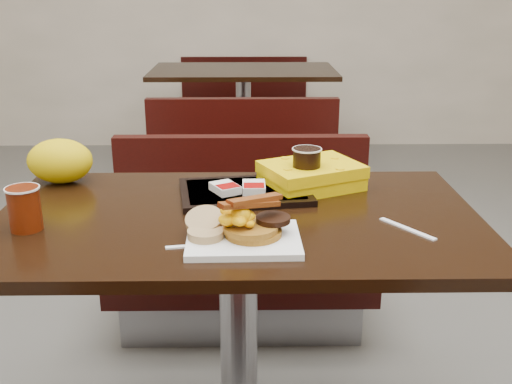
{
  "coord_description": "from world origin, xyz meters",
  "views": [
    {
      "loc": [
        0.03,
        -1.4,
        1.3
      ],
      "look_at": [
        0.05,
        -0.03,
        0.82
      ],
      "focal_mm": 42.45,
      "sensor_mm": 36.0,
      "label": 1
    }
  ],
  "objects_px": {
    "hashbrown_sleeve_left": "(225,188)",
    "paper_bag": "(60,161)",
    "table_far": "(244,125)",
    "hashbrown_sleeve_right": "(254,187)",
    "platter": "(244,240)",
    "knife": "(407,229)",
    "clamshell": "(311,176)",
    "bench_far_n": "(244,107)",
    "coffee_cup_near": "(25,209)",
    "table_near": "(239,344)",
    "fork": "(186,246)",
    "coffee_cup_far": "(307,167)",
    "tray": "(245,192)",
    "bench_near_n": "(241,243)",
    "bench_far_s": "(243,156)",
    "pancake_stack": "(253,229)"
  },
  "relations": [
    {
      "from": "bench_near_n",
      "to": "hashbrown_sleeve_left",
      "type": "distance_m",
      "value": 0.71
    },
    {
      "from": "knife",
      "to": "coffee_cup_far",
      "type": "distance_m",
      "value": 0.36
    },
    {
      "from": "bench_far_s",
      "to": "pancake_stack",
      "type": "xyz_separation_m",
      "value": [
        0.04,
        -2.06,
        0.42
      ]
    },
    {
      "from": "pancake_stack",
      "to": "fork",
      "type": "relative_size",
      "value": 1.01
    },
    {
      "from": "platter",
      "to": "bench_far_n",
      "type": "bearing_deg",
      "value": 89.12
    },
    {
      "from": "hashbrown_sleeve_right",
      "to": "coffee_cup_far",
      "type": "height_order",
      "value": "coffee_cup_far"
    },
    {
      "from": "bench_far_n",
      "to": "clamshell",
      "type": "relative_size",
      "value": 3.91
    },
    {
      "from": "bench_near_n",
      "to": "hashbrown_sleeve_right",
      "type": "xyz_separation_m",
      "value": [
        0.04,
        -0.57,
        0.42
      ]
    },
    {
      "from": "hashbrown_sleeve_left",
      "to": "fork",
      "type": "bearing_deg",
      "value": -132.31
    },
    {
      "from": "fork",
      "to": "platter",
      "type": "bearing_deg",
      "value": -0.41
    },
    {
      "from": "platter",
      "to": "hashbrown_sleeve_right",
      "type": "bearing_deg",
      "value": 83.89
    },
    {
      "from": "fork",
      "to": "tray",
      "type": "xyz_separation_m",
      "value": [
        0.13,
        0.34,
        0.01
      ]
    },
    {
      "from": "hashbrown_sleeve_left",
      "to": "bench_near_n",
      "type": "bearing_deg",
      "value": 57.43
    },
    {
      "from": "hashbrown_sleeve_left",
      "to": "tray",
      "type": "bearing_deg",
      "value": -6.25
    },
    {
      "from": "bench_far_n",
      "to": "coffee_cup_near",
      "type": "xyz_separation_m",
      "value": [
        -0.49,
        -3.39,
        0.44
      ]
    },
    {
      "from": "knife",
      "to": "table_near",
      "type": "bearing_deg",
      "value": -140.03
    },
    {
      "from": "bench_far_s",
      "to": "platter",
      "type": "distance_m",
      "value": 2.11
    },
    {
      "from": "bench_near_n",
      "to": "fork",
      "type": "xyz_separation_m",
      "value": [
        -0.11,
        -0.89,
        0.39
      ]
    },
    {
      "from": "hashbrown_sleeve_left",
      "to": "hashbrown_sleeve_right",
      "type": "height_order",
      "value": "same"
    },
    {
      "from": "table_near",
      "to": "platter",
      "type": "height_order",
      "value": "platter"
    },
    {
      "from": "table_far",
      "to": "hashbrown_sleeve_left",
      "type": "height_order",
      "value": "hashbrown_sleeve_left"
    },
    {
      "from": "pancake_stack",
      "to": "fork",
      "type": "bearing_deg",
      "value": -168.05
    },
    {
      "from": "clamshell",
      "to": "paper_bag",
      "type": "height_order",
      "value": "paper_bag"
    },
    {
      "from": "knife",
      "to": "hashbrown_sleeve_right",
      "type": "distance_m",
      "value": 0.42
    },
    {
      "from": "bench_near_n",
      "to": "knife",
      "type": "bearing_deg",
      "value": -63.61
    },
    {
      "from": "platter",
      "to": "knife",
      "type": "height_order",
      "value": "platter"
    },
    {
      "from": "table_near",
      "to": "bench_far_s",
      "type": "height_order",
      "value": "table_near"
    },
    {
      "from": "knife",
      "to": "hashbrown_sleeve_left",
      "type": "bearing_deg",
      "value": -153.22
    },
    {
      "from": "hashbrown_sleeve_left",
      "to": "paper_bag",
      "type": "height_order",
      "value": "paper_bag"
    },
    {
      "from": "hashbrown_sleeve_right",
      "to": "fork",
      "type": "bearing_deg",
      "value": -115.53
    },
    {
      "from": "platter",
      "to": "clamshell",
      "type": "height_order",
      "value": "clamshell"
    },
    {
      "from": "bench_near_n",
      "to": "paper_bag",
      "type": "distance_m",
      "value": 0.81
    },
    {
      "from": "pancake_stack",
      "to": "hashbrown_sleeve_right",
      "type": "height_order",
      "value": "pancake_stack"
    },
    {
      "from": "hashbrown_sleeve_right",
      "to": "table_near",
      "type": "bearing_deg",
      "value": -108.68
    },
    {
      "from": "coffee_cup_near",
      "to": "clamshell",
      "type": "xyz_separation_m",
      "value": [
        0.69,
        0.29,
        -0.02
      ]
    },
    {
      "from": "bench_near_n",
      "to": "knife",
      "type": "relative_size",
      "value": 6.23
    },
    {
      "from": "table_far",
      "to": "hashbrown_sleeve_right",
      "type": "xyz_separation_m",
      "value": [
        0.04,
        -2.47,
        0.4
      ]
    },
    {
      "from": "table_near",
      "to": "coffee_cup_near",
      "type": "height_order",
      "value": "coffee_cup_near"
    },
    {
      "from": "bench_far_s",
      "to": "clamshell",
      "type": "height_order",
      "value": "clamshell"
    },
    {
      "from": "bench_far_n",
      "to": "platter",
      "type": "xyz_separation_m",
      "value": [
        0.02,
        -3.47,
        0.4
      ]
    },
    {
      "from": "hashbrown_sleeve_right",
      "to": "paper_bag",
      "type": "height_order",
      "value": "paper_bag"
    },
    {
      "from": "bench_far_s",
      "to": "hashbrown_sleeve_right",
      "type": "relative_size",
      "value": 12.25
    },
    {
      "from": "platter",
      "to": "hashbrown_sleeve_left",
      "type": "xyz_separation_m",
      "value": [
        -0.05,
        0.3,
        0.02
      ]
    },
    {
      "from": "bench_far_n",
      "to": "bench_far_s",
      "type": "bearing_deg",
      "value": -90.0
    },
    {
      "from": "table_near",
      "to": "coffee_cup_far",
      "type": "bearing_deg",
      "value": 43.84
    },
    {
      "from": "hashbrown_sleeve_left",
      "to": "coffee_cup_far",
      "type": "height_order",
      "value": "coffee_cup_far"
    },
    {
      "from": "table_near",
      "to": "bench_far_n",
      "type": "xyz_separation_m",
      "value": [
        0.0,
        3.3,
        -0.02
      ]
    },
    {
      "from": "coffee_cup_far",
      "to": "coffee_cup_near",
      "type": "bearing_deg",
      "value": -158.47
    },
    {
      "from": "bench_far_s",
      "to": "coffee_cup_far",
      "type": "distance_m",
      "value": 1.79
    },
    {
      "from": "hashbrown_sleeve_right",
      "to": "coffee_cup_near",
      "type": "bearing_deg",
      "value": -158.38
    }
  ]
}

